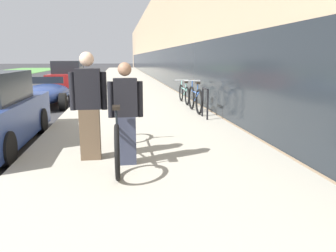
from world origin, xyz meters
name	(u,v)px	position (x,y,z in m)	size (l,w,h in m)	color
sidewalk_slab	(127,81)	(6.19, 21.00, 0.06)	(4.53, 70.00, 0.13)	#A39E8E
storefront_facade	(197,43)	(13.49, 29.00, 3.30)	(10.01, 70.00, 6.61)	tan
tandem_bicycle	(117,133)	(5.59, 1.55, 0.54)	(0.52, 2.97, 0.98)	black
person_rider	(126,114)	(5.74, 1.16, 0.93)	(0.54, 0.21, 1.59)	#33384C
person_bystander	(89,107)	(5.15, 1.52, 1.01)	(0.59, 0.23, 1.75)	brown
bike_rack_hoop	(205,100)	(8.00, 4.92, 0.64)	(0.05, 0.60, 0.84)	black
cruiser_bike_nearest	(195,99)	(7.98, 6.05, 0.53)	(0.52, 1.78, 0.96)	black
cruiser_bike_middle	(184,94)	(8.03, 8.08, 0.49)	(0.52, 1.79, 0.84)	black
vintage_roadster_curbside	(46,94)	(2.91, 8.87, 0.47)	(1.80, 3.82, 1.08)	navy
parked_sedan_far	(69,77)	(2.89, 15.00, 0.74)	(1.76, 4.68, 1.63)	maroon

